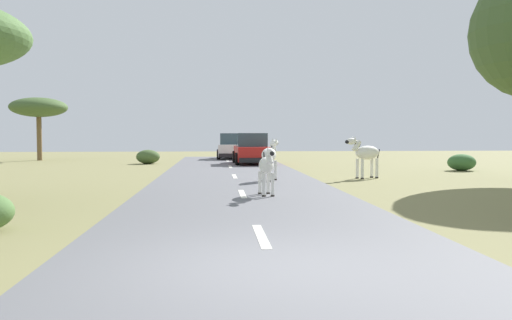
% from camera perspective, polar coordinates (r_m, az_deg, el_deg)
% --- Properties ---
extents(ground_plane, '(90.00, 90.00, 0.00)m').
position_cam_1_polar(ground_plane, '(6.67, 0.43, -12.23)').
color(ground_plane, olive).
extents(road, '(6.00, 64.00, 0.05)m').
position_cam_1_polar(road, '(6.69, 2.11, -11.98)').
color(road, slate).
rests_on(road, ground_plane).
extents(lane_markings, '(0.16, 56.00, 0.01)m').
position_cam_1_polar(lane_markings, '(5.72, 3.30, -14.27)').
color(lane_markings, silver).
rests_on(lane_markings, road).
extents(zebra_0, '(0.46, 1.45, 1.37)m').
position_cam_1_polar(zebra_0, '(14.10, 1.19, -0.67)').
color(zebra_0, silver).
rests_on(zebra_0, road).
extents(zebra_1, '(1.65, 1.00, 1.66)m').
position_cam_1_polar(zebra_1, '(20.54, 12.03, 0.74)').
color(zebra_1, silver).
rests_on(zebra_1, ground_plane).
extents(zebra_2, '(0.91, 1.54, 1.55)m').
position_cam_1_polar(zebra_2, '(18.61, 1.53, 0.53)').
color(zebra_2, silver).
rests_on(zebra_2, road).
extents(car_0, '(2.09, 4.38, 1.74)m').
position_cam_1_polar(car_0, '(29.32, -0.50, 1.16)').
color(car_0, red).
rests_on(car_0, road).
extents(car_1, '(2.21, 4.44, 1.74)m').
position_cam_1_polar(car_1, '(35.43, -2.59, 1.46)').
color(car_1, white).
rests_on(car_1, road).
extents(tree_4, '(3.64, 3.64, 4.13)m').
position_cam_1_polar(tree_4, '(36.78, -22.95, 5.35)').
color(tree_4, brown).
rests_on(tree_4, ground_plane).
extents(bush_0, '(1.37, 1.23, 0.82)m').
position_cam_1_polar(bush_0, '(30.65, -11.88, 0.35)').
color(bush_0, '#425B2D').
rests_on(bush_0, ground_plane).
extents(bush_1, '(1.32, 1.19, 0.79)m').
position_cam_1_polar(bush_1, '(26.26, 21.83, -0.24)').
color(bush_1, '#386633').
rests_on(bush_1, ground_plane).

